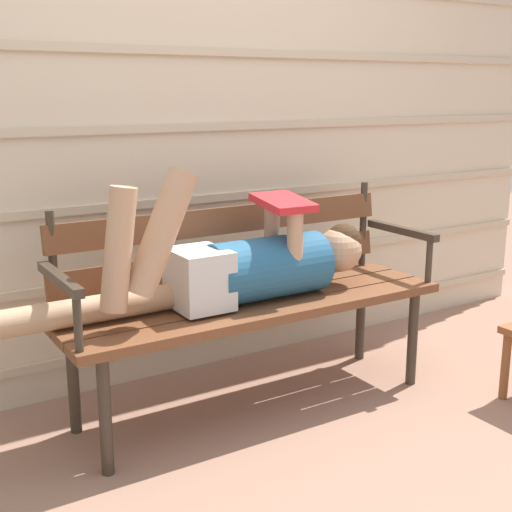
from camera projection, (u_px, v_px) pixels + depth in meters
name	position (u px, v px, depth m)	size (l,w,h in m)	color
ground_plane	(267.00, 413.00, 2.77)	(12.00, 12.00, 0.00)	#936B56
house_siding	(192.00, 127.00, 3.02)	(4.31, 0.08, 2.23)	beige
park_bench	(247.00, 287.00, 2.78)	(1.60, 0.46, 0.86)	brown
reclining_person	(235.00, 265.00, 2.65)	(1.69, 0.26, 0.56)	#23567A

